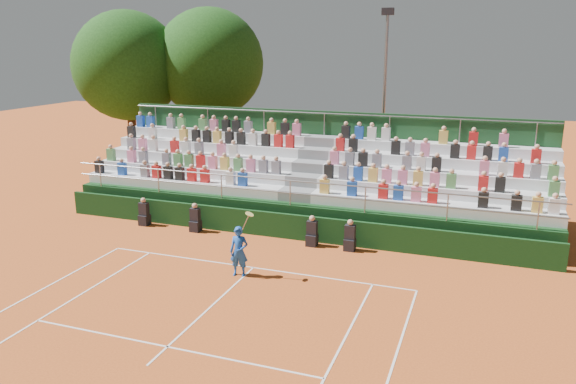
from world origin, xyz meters
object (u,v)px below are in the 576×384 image
(tree_east, at_px, (210,63))
(tree_west, at_px, (128,66))
(tennis_player, at_px, (239,251))
(floodlight_mast, at_px, (385,87))

(tree_east, bearing_deg, tree_west, -152.75)
(tree_west, distance_m, tree_east, 4.85)
(tree_west, bearing_deg, tree_east, 27.25)
(tennis_player, bearing_deg, floodlight_mast, 81.12)
(tennis_player, bearing_deg, tree_east, 119.89)
(tennis_player, height_order, tree_east, tree_east)
(tree_east, bearing_deg, tennis_player, -60.11)
(tree_west, bearing_deg, floodlight_mast, 0.73)
(floodlight_mast, bearing_deg, tree_east, 169.62)
(tree_west, distance_m, floodlight_mast, 15.37)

